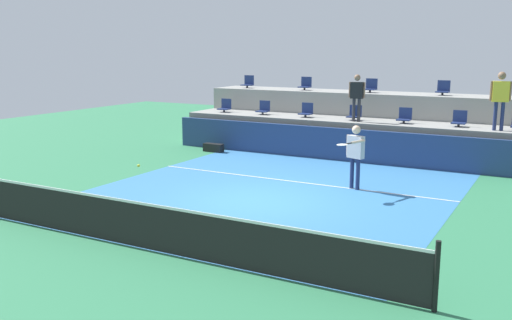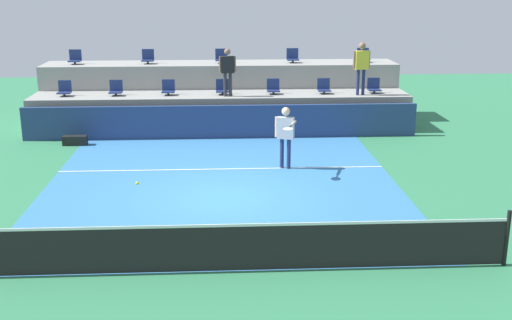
# 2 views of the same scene
# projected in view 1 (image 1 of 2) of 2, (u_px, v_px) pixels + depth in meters

# --- Properties ---
(ground_plane) EXTENTS (40.00, 40.00, 0.00)m
(ground_plane) POSITION_uv_depth(u_px,v_px,m) (254.00, 201.00, 14.10)
(ground_plane) COLOR #2D754C
(court_inner_paint) EXTENTS (9.00, 10.00, 0.01)m
(court_inner_paint) POSITION_uv_depth(u_px,v_px,m) (273.00, 192.00, 14.96)
(court_inner_paint) COLOR teal
(court_inner_paint) RESTS_ON ground_plane
(court_service_line) EXTENTS (9.00, 0.06, 0.00)m
(court_service_line) POSITION_uv_depth(u_px,v_px,m) (295.00, 182.00, 16.16)
(court_service_line) COLOR white
(court_service_line) RESTS_ON ground_plane
(tennis_net) EXTENTS (10.48, 0.08, 1.07)m
(tennis_net) POSITION_uv_depth(u_px,v_px,m) (150.00, 225.00, 10.57)
(tennis_net) COLOR black
(tennis_net) RESTS_ON ground_plane
(sponsor_backboard) EXTENTS (13.00, 0.16, 1.10)m
(sponsor_backboard) POSITION_uv_depth(u_px,v_px,m) (340.00, 144.00, 19.15)
(sponsor_backboard) COLOR navy
(sponsor_backboard) RESTS_ON ground_plane
(seating_tier_lower) EXTENTS (13.00, 1.80, 1.25)m
(seating_tier_lower) POSITION_uv_depth(u_px,v_px,m) (353.00, 137.00, 20.25)
(seating_tier_lower) COLOR gray
(seating_tier_lower) RESTS_ON ground_plane
(seating_tier_upper) EXTENTS (13.00, 1.80, 2.10)m
(seating_tier_upper) POSITION_uv_depth(u_px,v_px,m) (369.00, 120.00, 21.72)
(seating_tier_upper) COLOR gray
(seating_tier_upper) RESTS_ON ground_plane
(stadium_chair_lower_far_left) EXTENTS (0.44, 0.40, 0.52)m
(stadium_chair_lower_far_left) POSITION_uv_depth(u_px,v_px,m) (225.00, 106.00, 22.56)
(stadium_chair_lower_far_left) COLOR #2D2D33
(stadium_chair_lower_far_left) RESTS_ON seating_tier_lower
(stadium_chair_lower_left) EXTENTS (0.44, 0.40, 0.52)m
(stadium_chair_lower_left) POSITION_uv_depth(u_px,v_px,m) (264.00, 109.00, 21.74)
(stadium_chair_lower_left) COLOR #2D2D33
(stadium_chair_lower_left) RESTS_ON seating_tier_lower
(stadium_chair_lower_mid_left) EXTENTS (0.44, 0.40, 0.52)m
(stadium_chair_lower_mid_left) POSITION_uv_depth(u_px,v_px,m) (306.00, 111.00, 20.89)
(stadium_chair_lower_mid_left) COLOR #2D2D33
(stadium_chair_lower_mid_left) RESTS_ON seating_tier_lower
(stadium_chair_lower_center) EXTENTS (0.44, 0.40, 0.52)m
(stadium_chair_lower_center) POSITION_uv_depth(u_px,v_px,m) (355.00, 114.00, 20.01)
(stadium_chair_lower_center) COLOR #2D2D33
(stadium_chair_lower_center) RESTS_ON seating_tier_lower
(stadium_chair_lower_mid_right) EXTENTS (0.44, 0.40, 0.52)m
(stadium_chair_lower_mid_right) POSITION_uv_depth(u_px,v_px,m) (405.00, 117.00, 19.18)
(stadium_chair_lower_mid_right) COLOR #2D2D33
(stadium_chair_lower_mid_right) RESTS_ON seating_tier_lower
(stadium_chair_lower_right) EXTENTS (0.44, 0.40, 0.52)m
(stadium_chair_lower_right) POSITION_uv_depth(u_px,v_px,m) (459.00, 120.00, 18.34)
(stadium_chair_lower_right) COLOR #2D2D33
(stadium_chair_lower_right) RESTS_ON seating_tier_lower
(stadium_chair_upper_far_left) EXTENTS (0.44, 0.40, 0.52)m
(stadium_chair_upper_far_left) POSITION_uv_depth(u_px,v_px,m) (248.00, 83.00, 23.93)
(stadium_chair_upper_far_left) COLOR #2D2D33
(stadium_chair_upper_far_left) RESTS_ON seating_tier_upper
(stadium_chair_upper_left) EXTENTS (0.44, 0.40, 0.52)m
(stadium_chair_upper_left) POSITION_uv_depth(u_px,v_px,m) (305.00, 85.00, 22.68)
(stadium_chair_upper_left) COLOR #2D2D33
(stadium_chair_upper_left) RESTS_ON seating_tier_upper
(stadium_chair_upper_center) EXTENTS (0.44, 0.40, 0.52)m
(stadium_chair_upper_center) POSITION_uv_depth(u_px,v_px,m) (371.00, 87.00, 21.40)
(stadium_chair_upper_center) COLOR #2D2D33
(stadium_chair_upper_center) RESTS_ON seating_tier_upper
(stadium_chair_upper_right) EXTENTS (0.44, 0.40, 0.52)m
(stadium_chair_upper_right) POSITION_uv_depth(u_px,v_px,m) (443.00, 89.00, 20.15)
(stadium_chair_upper_right) COLOR #2D2D33
(stadium_chair_upper_right) RESTS_ON seating_tier_upper
(tennis_player) EXTENTS (0.58, 1.31, 1.73)m
(tennis_player) POSITION_uv_depth(u_px,v_px,m) (355.00, 150.00, 15.10)
(tennis_player) COLOR navy
(tennis_player) RESTS_ON ground_plane
(spectator_in_grey) EXTENTS (0.57, 0.24, 1.61)m
(spectator_in_grey) POSITION_uv_depth(u_px,v_px,m) (357.00, 94.00, 19.45)
(spectator_in_grey) COLOR #2D2D33
(spectator_in_grey) RESTS_ON seating_tier_lower
(spectator_leaning_on_rail) EXTENTS (0.62, 0.29, 1.79)m
(spectator_leaning_on_rail) POSITION_uv_depth(u_px,v_px,m) (500.00, 95.00, 17.27)
(spectator_leaning_on_rail) COLOR navy
(spectator_leaning_on_rail) RESTS_ON seating_tier_lower
(tennis_ball) EXTENTS (0.07, 0.07, 0.07)m
(tennis_ball) POSITION_uv_depth(u_px,v_px,m) (139.00, 166.00, 12.73)
(tennis_ball) COLOR #CCE033
(equipment_bag) EXTENTS (0.76, 0.28, 0.30)m
(equipment_bag) POSITION_uv_depth(u_px,v_px,m) (213.00, 148.00, 20.86)
(equipment_bag) COLOR black
(equipment_bag) RESTS_ON ground_plane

